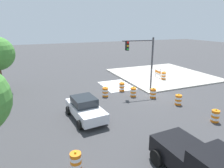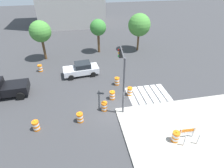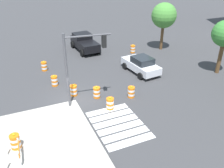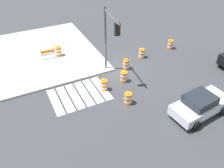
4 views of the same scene
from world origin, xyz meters
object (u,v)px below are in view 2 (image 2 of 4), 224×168
object	(u,v)px
traffic_barrel_near_corner	(104,106)
street_tree_streetside_near	(40,32)
street_tree_streetside_mid	(98,28)
sports_car	(81,69)
traffic_barrel_on_sidewalk	(176,137)
traffic_barrel_far_curb	(36,126)
traffic_barrel_crosswalk_end	(130,91)
traffic_barrel_lane_center	(117,81)
traffic_barrel_median_far	(112,95)
construction_barricade	(188,134)
traffic_barrel_median_near	(80,117)
traffic_light_pole	(122,71)
street_tree_streetside_far	(139,25)
traffic_barrel_opposite_curb	(40,68)

from	to	relation	value
traffic_barrel_near_corner	street_tree_streetside_near	size ratio (longest dim) A/B	0.18
street_tree_streetside_mid	sports_car	bearing A→B (deg)	-114.68
traffic_barrel_on_sidewalk	traffic_barrel_far_curb	bearing A→B (deg)	162.18
traffic_barrel_crosswalk_end	traffic_barrel_lane_center	size ratio (longest dim) A/B	1.00
traffic_barrel_median_far	traffic_barrel_far_curb	size ratio (longest dim) A/B	1.00
traffic_barrel_near_corner	traffic_barrel_lane_center	xyz separation A→B (m)	(2.15, 4.13, 0.00)
traffic_barrel_near_corner	construction_barricade	bearing A→B (deg)	-39.64
sports_car	traffic_barrel_on_sidewalk	world-z (taller)	sports_car
traffic_barrel_crosswalk_end	street_tree_streetside_mid	distance (m)	12.71
traffic_barrel_on_sidewalk	construction_barricade	size ratio (longest dim) A/B	0.78
traffic_barrel_crosswalk_end	street_tree_streetside_mid	bearing A→B (deg)	97.64
street_tree_streetside_near	traffic_barrel_median_near	bearing A→B (deg)	-72.88
traffic_light_pole	street_tree_streetside_far	size ratio (longest dim) A/B	0.96
street_tree_streetside_near	street_tree_streetside_far	size ratio (longest dim) A/B	0.97
traffic_barrel_opposite_curb	traffic_barrel_lane_center	bearing A→B (deg)	-29.05
traffic_barrel_median_far	traffic_barrel_lane_center	size ratio (longest dim) A/B	1.00
traffic_barrel_far_curb	traffic_barrel_median_near	bearing A→B (deg)	4.12
traffic_light_pole	street_tree_streetside_mid	world-z (taller)	traffic_light_pole
traffic_barrel_median_near	street_tree_streetside_mid	world-z (taller)	street_tree_streetside_mid
traffic_barrel_lane_center	traffic_light_pole	world-z (taller)	traffic_light_pole
traffic_barrel_crosswalk_end	traffic_barrel_lane_center	bearing A→B (deg)	111.79
sports_car	traffic_barrel_far_curb	xyz separation A→B (m)	(-4.26, -8.57, -0.36)
traffic_barrel_on_sidewalk	traffic_light_pole	distance (m)	6.83
traffic_barrel_opposite_curb	street_tree_streetside_far	size ratio (longest dim) A/B	0.18
traffic_barrel_lane_center	street_tree_streetside_near	size ratio (longest dim) A/B	0.18
sports_car	traffic_barrel_median_near	world-z (taller)	sports_car
traffic_barrel_crosswalk_end	street_tree_streetside_far	size ratio (longest dim) A/B	0.18
traffic_barrel_median_far	traffic_barrel_on_sidewalk	distance (m)	7.36
traffic_barrel_median_far	street_tree_streetside_far	distance (m)	14.20
traffic_barrel_median_far	traffic_barrel_opposite_curb	size ratio (longest dim) A/B	1.00
traffic_barrel_median_near	street_tree_streetside_mid	bearing A→B (deg)	76.07
traffic_barrel_opposite_curb	street_tree_streetside_mid	size ratio (longest dim) A/B	0.20
sports_car	traffic_barrel_near_corner	world-z (taller)	sports_car
traffic_barrel_crosswalk_end	construction_barricade	world-z (taller)	construction_barricade
construction_barricade	street_tree_streetside_near	world-z (taller)	street_tree_streetside_near
street_tree_streetside_far	traffic_barrel_on_sidewalk	bearing A→B (deg)	-99.03
street_tree_streetside_mid	traffic_barrel_near_corner	bearing A→B (deg)	-95.74
traffic_barrel_lane_center	traffic_light_pole	distance (m)	5.13
traffic_barrel_near_corner	construction_barricade	world-z (taller)	construction_barricade
traffic_barrel_crosswalk_end	traffic_light_pole	bearing A→B (deg)	-130.03
construction_barricade	street_tree_streetside_near	xyz separation A→B (m)	(-12.45, 17.77, 3.35)
traffic_barrel_median_far	street_tree_streetside_mid	bearing A→B (deg)	88.50
traffic_barrel_far_curb	construction_barricade	xyz separation A→B (m)	(11.77, -3.46, 0.27)
traffic_light_pole	traffic_barrel_lane_center	bearing A→B (deg)	83.95
traffic_barrel_crosswalk_end	street_tree_streetside_far	bearing A→B (deg)	68.34
traffic_barrel_far_curb	street_tree_streetside_near	bearing A→B (deg)	92.74
traffic_barrel_far_curb	street_tree_streetside_near	size ratio (longest dim) A/B	0.18
traffic_barrel_median_near	street_tree_streetside_mid	distance (m)	15.93
traffic_barrel_crosswalk_end	traffic_barrel_opposite_curb	size ratio (longest dim) A/B	1.00
traffic_barrel_on_sidewalk	traffic_barrel_opposite_curb	bearing A→B (deg)	129.99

